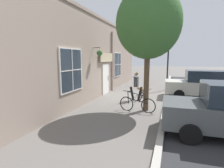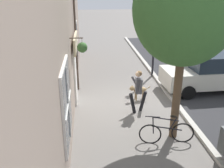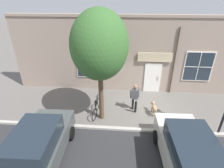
% 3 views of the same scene
% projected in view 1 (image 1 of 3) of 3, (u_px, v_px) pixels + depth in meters
% --- Properties ---
extents(ground_plane, '(90.00, 90.00, 0.00)m').
position_uv_depth(ground_plane, '(134.00, 97.00, 11.24)').
color(ground_plane, '#66605B').
extents(storefront_facade, '(0.95, 18.00, 5.09)m').
position_uv_depth(storefront_facade, '(100.00, 57.00, 11.62)').
color(storefront_facade, gray).
rests_on(storefront_facade, ground_plane).
extents(pedestrian_walking, '(0.74, 0.56, 1.71)m').
position_uv_depth(pedestrian_walking, '(136.00, 83.00, 10.28)').
color(pedestrian_walking, black).
rests_on(pedestrian_walking, ground_plane).
extents(dog_on_leash, '(0.99, 0.35, 0.69)m').
position_uv_depth(dog_on_leash, '(143.00, 90.00, 11.32)').
color(dog_on_leash, '#997A51').
rests_on(dog_on_leash, ground_plane).
extents(street_tree_by_curb, '(2.96, 2.66, 5.71)m').
position_uv_depth(street_tree_by_curb, '(149.00, 25.00, 7.87)').
color(street_tree_by_curb, brown).
rests_on(street_tree_by_curb, ground_plane).
extents(leaning_bicycle, '(1.74, 0.23, 1.01)m').
position_uv_depth(leaning_bicycle, '(137.00, 104.00, 8.20)').
color(leaning_bicycle, black).
rests_on(leaning_bicycle, ground_plane).
extents(parked_car_mid_block, '(4.36, 2.06, 1.75)m').
position_uv_depth(parked_car_mid_block, '(203.00, 84.00, 10.81)').
color(parked_car_mid_block, beige).
rests_on(parked_car_mid_block, ground_plane).
extents(street_lamp, '(0.32, 0.32, 4.39)m').
position_uv_depth(street_lamp, '(168.00, 53.00, 13.29)').
color(street_lamp, black).
rests_on(street_lamp, ground_plane).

